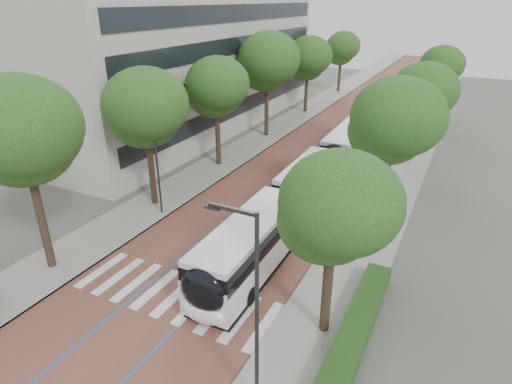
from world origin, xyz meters
TOP-DOWN VIEW (x-y plane):
  - ground at (0.00, 0.00)m, footprint 160.00×160.00m
  - road at (0.00, 40.00)m, footprint 11.00×140.00m
  - sidewalk_left at (-7.50, 40.00)m, footprint 4.00×140.00m
  - sidewalk_right at (7.50, 40.00)m, footprint 4.00×140.00m
  - kerb_left at (-5.60, 40.00)m, footprint 0.20×140.00m
  - kerb_right at (5.60, 40.00)m, footprint 0.20×140.00m
  - zebra_crossing at (0.20, 1.00)m, footprint 10.55×3.60m
  - lane_line_left at (-1.60, 40.00)m, footprint 0.12×126.00m
  - lane_line_right at (1.60, 40.00)m, footprint 0.12×126.00m
  - office_building at (-19.47, 28.00)m, footprint 18.11×40.00m
  - hedge at (9.10, 0.00)m, footprint 1.20×14.00m
  - streetlight_near at (6.62, -3.00)m, footprint 1.82×0.20m
  - streetlight_far at (6.62, 22.00)m, footprint 1.82×0.20m
  - lamp_post_left at (-6.10, 8.00)m, footprint 0.14×0.14m
  - trees_left at (-7.50, 23.95)m, footprint 6.38×60.54m
  - trees_right at (7.70, 22.52)m, footprint 5.86×47.01m
  - lead_bus at (2.65, 8.21)m, footprint 2.75×18.43m
  - bus_queued_0 at (2.64, 24.51)m, footprint 2.79×12.45m
  - bus_queued_1 at (2.67, 37.19)m, footprint 2.77×12.44m

SIDE VIEW (x-z plane):
  - ground at x=0.00m, z-range 0.00..0.00m
  - road at x=0.00m, z-range 0.00..0.02m
  - lane_line_left at x=-1.60m, z-range 0.02..0.03m
  - lane_line_right at x=1.60m, z-range 0.02..0.03m
  - zebra_crossing at x=0.20m, z-range 0.02..0.03m
  - sidewalk_left at x=-7.50m, z-range 0.00..0.12m
  - sidewalk_right at x=7.50m, z-range 0.00..0.12m
  - kerb_left at x=-5.60m, z-range -0.01..0.13m
  - kerb_right at x=5.60m, z-range -0.01..0.13m
  - hedge at x=9.10m, z-range 0.12..0.92m
  - bus_queued_0 at x=2.64m, z-range 0.02..3.22m
  - bus_queued_1 at x=2.67m, z-range 0.02..3.22m
  - lead_bus at x=2.65m, z-range 0.03..3.23m
  - lamp_post_left at x=-6.10m, z-range 0.12..8.12m
  - streetlight_near at x=6.62m, z-range 0.82..8.82m
  - streetlight_far at x=6.62m, z-range 0.82..8.82m
  - trees_right at x=7.70m, z-range 1.55..10.59m
  - office_building at x=-19.47m, z-range 0.00..14.00m
  - trees_left at x=-7.50m, z-range 1.87..12.16m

